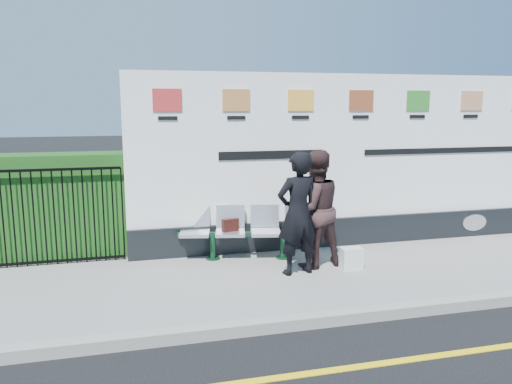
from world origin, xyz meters
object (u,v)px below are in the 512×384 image
billboard (357,172)px  woman_right (315,209)px  bench (248,245)px  woman_left (298,213)px

billboard → woman_right: (-1.19, -1.05, -0.40)m
billboard → woman_right: 1.64m
bench → woman_left: woman_left is taller
billboard → woman_left: billboard is taller
bench → billboard: bearing=24.3°
woman_left → woman_right: woman_left is taller
woman_left → woman_right: size_ratio=1.01×
woman_right → woman_left: bearing=26.4°
bench → woman_right: 1.28m
woman_left → bench: bearing=-69.0°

